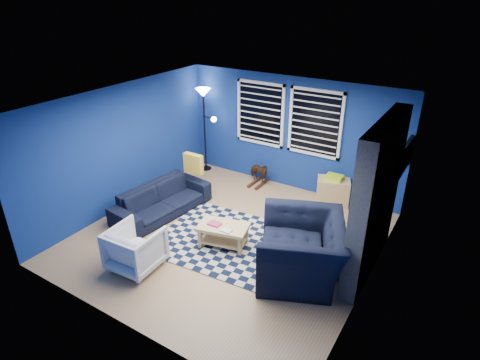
# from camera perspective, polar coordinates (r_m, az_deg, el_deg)

# --- Properties ---
(floor) EXTENTS (5.00, 5.00, 0.00)m
(floor) POSITION_cam_1_polar(r_m,az_deg,el_deg) (7.44, -1.65, -8.13)
(floor) COLOR tan
(floor) RESTS_ON ground
(ceiling) EXTENTS (5.00, 5.00, 0.00)m
(ceiling) POSITION_cam_1_polar(r_m,az_deg,el_deg) (6.38, -1.94, 10.79)
(ceiling) COLOR white
(ceiling) RESTS_ON wall_back
(wall_back) EXTENTS (5.00, 0.00, 5.00)m
(wall_back) POSITION_cam_1_polar(r_m,az_deg,el_deg) (8.85, 7.23, 6.51)
(wall_back) COLOR navy
(wall_back) RESTS_ON floor
(wall_left) EXTENTS (0.00, 5.00, 5.00)m
(wall_left) POSITION_cam_1_polar(r_m,az_deg,el_deg) (8.36, -16.29, 4.46)
(wall_left) COLOR navy
(wall_left) RESTS_ON floor
(wall_right) EXTENTS (0.00, 5.00, 5.00)m
(wall_right) POSITION_cam_1_polar(r_m,az_deg,el_deg) (5.96, 18.76, -4.87)
(wall_right) COLOR navy
(wall_right) RESTS_ON floor
(fireplace) EXTENTS (0.65, 2.00, 2.50)m
(fireplace) POSITION_cam_1_polar(r_m,az_deg,el_deg) (6.45, 18.62, -2.99)
(fireplace) COLOR gray
(fireplace) RESTS_ON floor
(window_left) EXTENTS (1.17, 0.06, 1.42)m
(window_left) POSITION_cam_1_polar(r_m,az_deg,el_deg) (9.03, 2.88, 9.41)
(window_left) COLOR black
(window_left) RESTS_ON wall_back
(window_right) EXTENTS (1.17, 0.06, 1.42)m
(window_right) POSITION_cam_1_polar(r_m,az_deg,el_deg) (8.50, 10.62, 7.95)
(window_right) COLOR black
(window_right) RESTS_ON wall_back
(tv) EXTENTS (0.07, 1.00, 0.58)m
(tv) POSITION_cam_1_polar(r_m,az_deg,el_deg) (7.70, 22.32, 2.87)
(tv) COLOR black
(tv) RESTS_ON wall_right
(rug) EXTENTS (2.65, 2.19, 0.02)m
(rug) POSITION_cam_1_polar(r_m,az_deg,el_deg) (7.32, -1.54, -8.67)
(rug) COLOR black
(rug) RESTS_ON floor
(sofa) EXTENTS (2.15, 1.04, 0.60)m
(sofa) POSITION_cam_1_polar(r_m,az_deg,el_deg) (8.17, -11.04, -2.81)
(sofa) COLOR black
(sofa) RESTS_ON floor
(armchair_big) EXTENTS (1.84, 1.75, 0.95)m
(armchair_big) POSITION_cam_1_polar(r_m,az_deg,el_deg) (6.40, 8.70, -9.66)
(armchair_big) COLOR black
(armchair_big) RESTS_ON floor
(armchair_bent) EXTENTS (0.81, 0.83, 0.72)m
(armchair_bent) POSITION_cam_1_polar(r_m,az_deg,el_deg) (6.75, -14.64, -9.36)
(armchair_bent) COLOR gray
(armchair_bent) RESTS_ON floor
(rocking_horse) EXTENTS (0.36, 0.61, 0.48)m
(rocking_horse) POSITION_cam_1_polar(r_m,az_deg,el_deg) (9.20, 2.68, 1.15)
(rocking_horse) COLOR #482317
(rocking_horse) RESTS_ON floor
(coffee_table) EXTENTS (0.96, 0.69, 0.43)m
(coffee_table) POSITION_cam_1_polar(r_m,az_deg,el_deg) (7.06, -2.43, -7.27)
(coffee_table) COLOR #DEBE7D
(coffee_table) RESTS_ON rug
(cabinet) EXTENTS (0.77, 0.65, 0.64)m
(cabinet) POSITION_cam_1_polar(r_m,az_deg,el_deg) (8.64, 13.07, -1.49)
(cabinet) COLOR #DEBE7D
(cabinet) RESTS_ON floor
(floor_lamp) EXTENTS (0.55, 0.34, 2.03)m
(floor_lamp) POSITION_cam_1_polar(r_m,az_deg,el_deg) (9.56, -5.10, 10.69)
(floor_lamp) COLOR black
(floor_lamp) RESTS_ON floor
(throw_pillow) EXTENTS (0.44, 0.14, 0.41)m
(throw_pillow) POSITION_cam_1_polar(r_m,az_deg,el_deg) (8.44, -6.65, 2.35)
(throw_pillow) COLOR gold
(throw_pillow) RESTS_ON sofa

